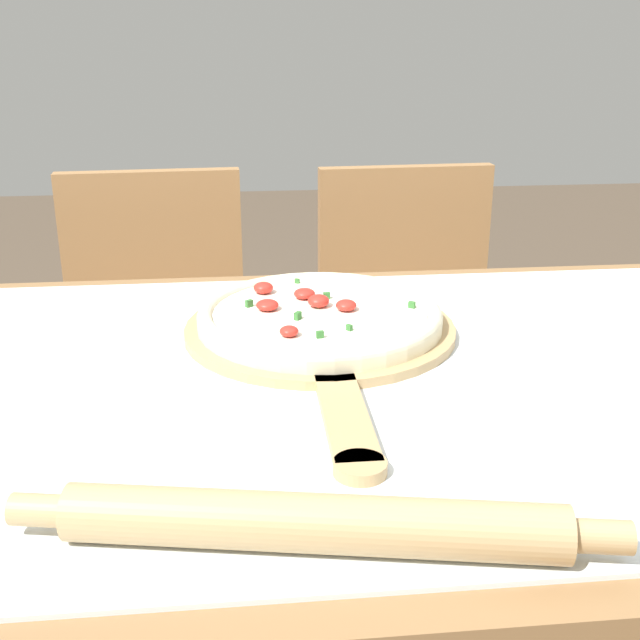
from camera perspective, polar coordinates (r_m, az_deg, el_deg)
The scene contains 7 objects.
dining_table at distance 0.98m, azimuth 0.82°, elevation -10.79°, with size 1.28×0.82×0.78m.
towel_cloth at distance 0.92m, azimuth 0.86°, elevation -4.13°, with size 1.20×0.74×0.00m.
pizza_peel at distance 1.02m, azimuth -0.04°, elevation -1.12°, with size 0.35×0.55×0.01m.
pizza at distance 1.04m, azimuth -0.20°, elevation 0.32°, with size 0.32×0.32×0.04m.
rolling_pin at distance 0.63m, azimuth -0.50°, elevation -14.24°, with size 0.47×0.12×0.05m.
chair_left at distance 1.74m, azimuth -11.44°, elevation -2.26°, with size 0.42×0.42×0.87m.
chair_right at distance 1.77m, azimuth 6.43°, elevation -1.58°, with size 0.42×0.42×0.87m.
Camera 1 is at (-0.10, -0.83, 1.16)m, focal length 45.00 mm.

